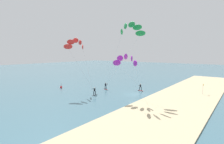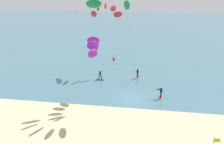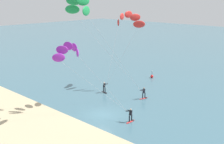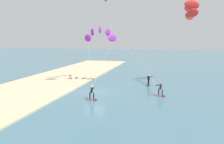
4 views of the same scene
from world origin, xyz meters
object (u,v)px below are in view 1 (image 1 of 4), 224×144
kitesurfer_far_out (130,31)px  marker_buoy (61,87)px  beach_flag (203,87)px  kitesurfer_nearshore (127,61)px  kitesurfer_mid_water (76,45)px

kitesurfer_far_out → marker_buoy: kitesurfer_far_out is taller
kitesurfer_far_out → beach_flag: size_ratio=6.75×
marker_buoy → beach_flag: beach_flag is taller
kitesurfer_nearshore → beach_flag: size_ratio=4.73×
kitesurfer_mid_water → beach_flag: size_ratio=5.54×
kitesurfer_mid_water → kitesurfer_far_out: 12.76m
beach_flag → kitesurfer_mid_water: bearing=120.9°
beach_flag → kitesurfer_far_out: bearing=134.3°
kitesurfer_far_out → marker_buoy: bearing=97.4°
marker_buoy → beach_flag: 33.02m
beach_flag → marker_buoy: bearing=114.3°
kitesurfer_nearshore → kitesurfer_far_out: 6.06m
kitesurfer_far_out → marker_buoy: 22.75m
kitesurfer_nearshore → marker_buoy: kitesurfer_nearshore is taller
kitesurfer_nearshore → marker_buoy: size_ratio=7.54×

